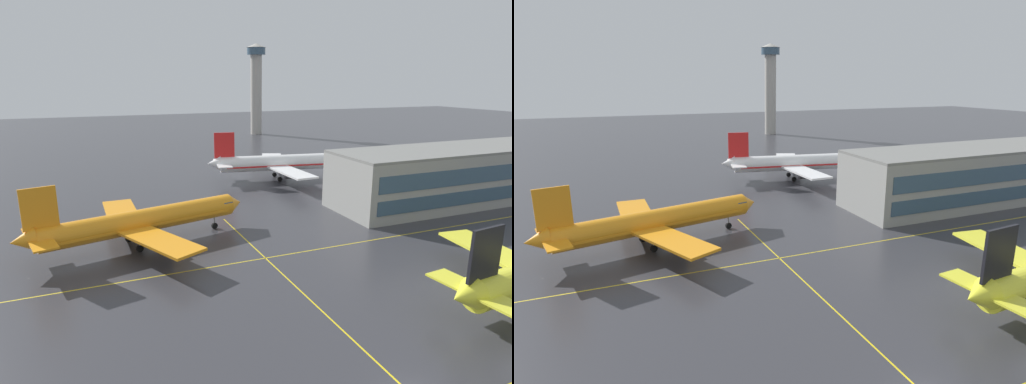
% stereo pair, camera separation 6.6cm
% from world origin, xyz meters
% --- Properties ---
extents(airliner_second_row, '(36.26, 30.82, 11.36)m').
position_xyz_m(airliner_second_row, '(-15.80, 42.60, 3.88)').
color(airliner_second_row, orange).
rests_on(airliner_second_row, ground).
extents(airliner_third_row, '(40.06, 34.13, 12.48)m').
position_xyz_m(airliner_third_row, '(24.83, 75.89, 4.26)').
color(airliner_third_row, white).
rests_on(airliner_third_row, ground).
extents(taxiway_markings, '(152.73, 71.36, 0.01)m').
position_xyz_m(taxiway_markings, '(0.00, 14.22, 0.00)').
color(taxiway_markings, yellow).
rests_on(taxiway_markings, ground).
extents(terminal_building, '(74.09, 16.00, 11.56)m').
position_xyz_m(terminal_building, '(58.82, 43.01, 5.78)').
color(terminal_building, gray).
rests_on(terminal_building, ground).
extents(control_tower, '(8.82, 8.82, 40.98)m').
position_xyz_m(control_tower, '(54.46, 166.06, 23.60)').
color(control_tower, '#ADA89E').
rests_on(control_tower, ground).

